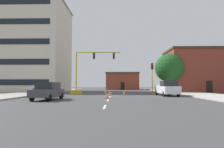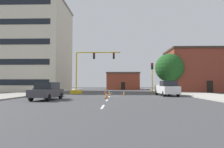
# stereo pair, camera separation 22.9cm
# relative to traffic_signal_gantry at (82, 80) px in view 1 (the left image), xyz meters

# --- Properties ---
(ground_plane) EXTENTS (160.00, 160.00, 0.00)m
(ground_plane) POSITION_rel_traffic_signal_gantry_xyz_m (4.69, -4.29, -2.18)
(ground_plane) COLOR #424244
(sidewalk_left) EXTENTS (6.00, 56.00, 0.14)m
(sidewalk_left) POSITION_rel_traffic_signal_gantry_xyz_m (-8.25, 3.71, -2.11)
(sidewalk_left) COLOR #9E998E
(sidewalk_left) RESTS_ON ground_plane
(sidewalk_right) EXTENTS (6.00, 56.00, 0.14)m
(sidewalk_right) POSITION_rel_traffic_signal_gantry_xyz_m (17.64, 3.71, -2.11)
(sidewalk_right) COLOR #B2ADA3
(sidewalk_right) RESTS_ON ground_plane
(lane_stripe_seg_0) EXTENTS (0.16, 2.40, 0.01)m
(lane_stripe_seg_0) POSITION_rel_traffic_signal_gantry_xyz_m (4.69, -18.29, -2.18)
(lane_stripe_seg_0) COLOR silver
(lane_stripe_seg_0) RESTS_ON ground_plane
(lane_stripe_seg_1) EXTENTS (0.16, 2.40, 0.01)m
(lane_stripe_seg_1) POSITION_rel_traffic_signal_gantry_xyz_m (4.69, -12.79, -2.18)
(lane_stripe_seg_1) COLOR silver
(lane_stripe_seg_1) RESTS_ON ground_plane
(lane_stripe_seg_2) EXTENTS (0.16, 2.40, 0.01)m
(lane_stripe_seg_2) POSITION_rel_traffic_signal_gantry_xyz_m (4.69, -7.29, -2.18)
(lane_stripe_seg_2) COLOR silver
(lane_stripe_seg_2) RESTS_ON ground_plane
(lane_stripe_seg_3) EXTENTS (0.16, 2.40, 0.01)m
(lane_stripe_seg_3) POSITION_rel_traffic_signal_gantry_xyz_m (4.69, -1.79, -2.18)
(lane_stripe_seg_3) COLOR silver
(lane_stripe_seg_3) RESTS_ON ground_plane
(lane_stripe_seg_4) EXTENTS (0.16, 2.40, 0.01)m
(lane_stripe_seg_4) POSITION_rel_traffic_signal_gantry_xyz_m (4.69, 3.71, -2.18)
(lane_stripe_seg_4) COLOR silver
(lane_stripe_seg_4) RESTS_ON ground_plane
(building_tall_left) EXTENTS (13.12, 13.72, 19.45)m
(building_tall_left) POSITION_rel_traffic_signal_gantry_xyz_m (-12.12, 10.87, 7.55)
(building_tall_left) COLOR beige
(building_tall_left) RESTS_ON ground_plane
(building_brick_center) EXTENTS (9.63, 7.44, 5.03)m
(building_brick_center) POSITION_rel_traffic_signal_gantry_xyz_m (7.33, 26.46, 0.34)
(building_brick_center) COLOR brown
(building_brick_center) RESTS_ON ground_plane
(building_row_right) EXTENTS (13.08, 8.70, 8.64)m
(building_row_right) POSITION_rel_traffic_signal_gantry_xyz_m (22.66, 8.83, 2.15)
(building_row_right) COLOR brown
(building_row_right) RESTS_ON ground_plane
(traffic_signal_gantry) EXTENTS (8.10, 1.20, 6.83)m
(traffic_signal_gantry) POSITION_rel_traffic_signal_gantry_xyz_m (0.00, 0.00, 0.00)
(traffic_signal_gantry) COLOR yellow
(traffic_signal_gantry) RESTS_ON ground_plane
(traffic_light_pole_right) EXTENTS (0.32, 0.47, 4.80)m
(traffic_light_pole_right) POSITION_rel_traffic_signal_gantry_xyz_m (11.06, -1.60, 1.34)
(traffic_light_pole_right) COLOR yellow
(traffic_light_pole_right) RESTS_ON ground_plane
(tree_right_mid) EXTENTS (5.30, 5.30, 7.28)m
(tree_right_mid) POSITION_rel_traffic_signal_gantry_xyz_m (15.44, 4.98, 2.44)
(tree_right_mid) COLOR #4C3823
(tree_right_mid) RESTS_ON ground_plane
(pickup_truck_white) EXTENTS (2.19, 5.47, 1.99)m
(pickup_truck_white) POSITION_rel_traffic_signal_gantry_xyz_m (12.32, -5.25, -1.21)
(pickup_truck_white) COLOR white
(pickup_truck_white) RESTS_ON ground_plane
(sedan_dark_gray_near_left) EXTENTS (2.16, 4.62, 1.74)m
(sedan_dark_gray_near_left) POSITION_rel_traffic_signal_gantry_xyz_m (-1.24, -12.53, -1.30)
(sedan_dark_gray_near_left) COLOR #3D3D42
(sedan_dark_gray_near_left) RESTS_ON ground_plane
(sedan_black_mid_left) EXTENTS (2.34, 4.68, 1.74)m
(sedan_black_mid_left) POSITION_rel_traffic_signal_gantry_xyz_m (-3.53, -6.82, -1.30)
(sedan_black_mid_left) COLOR black
(sedan_black_mid_left) RESTS_ON ground_plane
(traffic_cone_roadside_a) EXTENTS (0.36, 0.36, 0.62)m
(traffic_cone_roadside_a) POSITION_rel_traffic_signal_gantry_xyz_m (6.64, -3.94, -1.88)
(traffic_cone_roadside_a) COLOR black
(traffic_cone_roadside_a) RESTS_ON ground_plane
(traffic_cone_roadside_b) EXTENTS (0.36, 0.36, 0.63)m
(traffic_cone_roadside_b) POSITION_rel_traffic_signal_gantry_xyz_m (4.49, -10.25, -1.88)
(traffic_cone_roadside_b) COLOR black
(traffic_cone_roadside_b) RESTS_ON ground_plane
(traffic_cone_roadside_c) EXTENTS (0.36, 0.36, 0.76)m
(traffic_cone_roadside_c) POSITION_rel_traffic_signal_gantry_xyz_m (3.91, -3.15, -1.81)
(traffic_cone_roadside_c) COLOR black
(traffic_cone_roadside_c) RESTS_ON ground_plane
(traffic_cone_roadside_d) EXTENTS (0.36, 0.36, 0.64)m
(traffic_cone_roadside_d) POSITION_rel_traffic_signal_gantry_xyz_m (4.60, -4.46, -1.87)
(traffic_cone_roadside_d) COLOR black
(traffic_cone_roadside_d) RESTS_ON ground_plane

